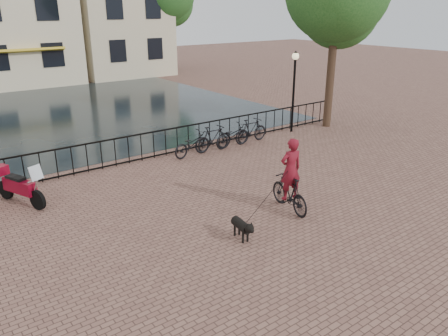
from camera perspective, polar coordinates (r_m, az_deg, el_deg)
ground at (r=10.22m, az=10.28°, el=-11.06°), size 100.00×100.00×0.00m
canal_water at (r=24.60m, az=-20.44°, el=6.68°), size 20.00×20.00×0.00m
railing at (r=16.02m, az=-10.75°, el=2.66°), size 20.00×0.05×1.02m
lamp_post at (r=19.43m, az=9.17°, el=11.52°), size 0.30×0.30×3.45m
cyclist at (r=11.88m, az=8.64°, el=-1.44°), size 0.83×1.81×2.40m
dog at (r=10.56m, az=2.26°, el=-7.82°), size 0.40×0.89×0.58m
motorcycle at (r=13.47m, az=-25.19°, el=-1.69°), size 1.13×1.89×1.33m
parked_bike_0 at (r=16.36m, az=-4.15°, el=3.15°), size 1.79×0.87×0.90m
parked_bike_1 at (r=16.85m, az=-1.43°, el=3.88°), size 1.67×0.49×1.00m
parked_bike_2 at (r=17.41m, az=1.14°, el=4.26°), size 1.76×0.74×0.90m
parked_bike_3 at (r=17.97m, az=3.54°, el=4.90°), size 1.68×0.54×1.00m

